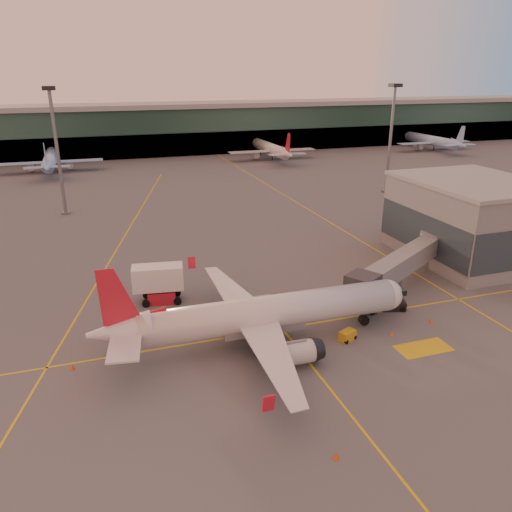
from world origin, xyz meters
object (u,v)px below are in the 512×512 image
object	(u,v)px
gpu_cart	(348,336)
main_airplane	(261,315)
catering_truck	(159,282)
pushback_tug	(391,304)

from	to	relation	value
gpu_cart	main_airplane	bearing A→B (deg)	140.50
main_airplane	gpu_cart	bearing A→B (deg)	-13.77
catering_truck	gpu_cart	distance (m)	24.97
catering_truck	pushback_tug	bearing A→B (deg)	-14.14
main_airplane	pushback_tug	distance (m)	18.82
catering_truck	pushback_tug	distance (m)	29.83
gpu_cart	pushback_tug	xyz separation A→B (m)	(8.99, 5.15, 0.15)
main_airplane	gpu_cart	size ratio (longest dim) A/B	15.74
catering_truck	pushback_tug	size ratio (longest dim) A/B	1.78
pushback_tug	main_airplane	bearing A→B (deg)	-153.07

